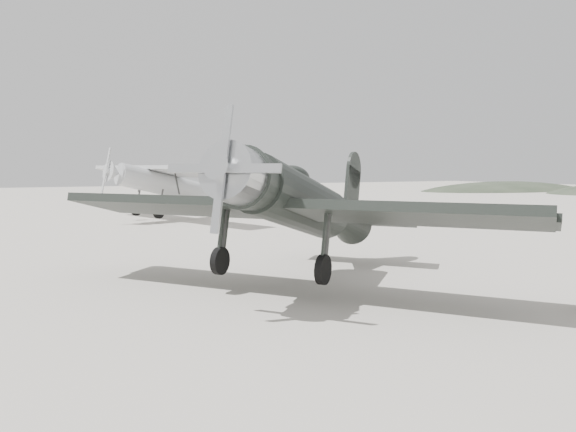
# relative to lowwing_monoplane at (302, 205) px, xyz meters

# --- Properties ---
(ground) EXTENTS (160.00, 160.00, 0.00)m
(ground) POSITION_rel_lowwing_monoplane_xyz_m (2.62, -0.95, -2.06)
(ground) COLOR #B0AA9C
(ground) RESTS_ON ground
(hill_northeast) EXTENTS (32.00, 16.00, 5.20)m
(hill_northeast) POSITION_rel_lowwing_monoplane_xyz_m (52.62, 39.05, -2.06)
(hill_northeast) COLOR #2C3627
(hill_northeast) RESTS_ON ground
(lowwing_monoplane) EXTENTS (9.92, 10.83, 3.89)m
(lowwing_monoplane) POSITION_rel_lowwing_monoplane_xyz_m (0.00, 0.00, 0.00)
(lowwing_monoplane) COLOR black
(lowwing_monoplane) RESTS_ON ground
(highwing_monoplane) EXTENTS (8.93, 12.45, 3.53)m
(highwing_monoplane) POSITION_rel_lowwing_monoplane_xyz_m (2.05, 18.97, 0.15)
(highwing_monoplane) COLOR #A9ACAE
(highwing_monoplane) RESTS_ON ground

